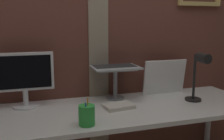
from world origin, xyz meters
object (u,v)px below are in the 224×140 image
laptop (113,58)px  pen_cup (87,115)px  whiteboard_panel (165,77)px  monitor (24,75)px  desk_lamp (199,72)px

laptop → pen_cup: size_ratio=2.22×
laptop → whiteboard_panel: 0.47m
monitor → whiteboard_panel: 1.09m
whiteboard_panel → monitor: bearing=-178.8°
desk_lamp → pen_cup: bearing=-168.2°
whiteboard_panel → desk_lamp: (0.12, -0.29, 0.09)m
monitor → whiteboard_panel: size_ratio=1.09×
pen_cup → desk_lamp: bearing=11.8°
whiteboard_panel → desk_lamp: bearing=-67.9°
monitor → whiteboard_panel: bearing=1.2°
monitor → pen_cup: 0.59m
whiteboard_panel → desk_lamp: 0.33m
desk_lamp → pen_cup: (-0.87, -0.18, -0.17)m
desk_lamp → laptop: bearing=148.2°
desk_lamp → whiteboard_panel: bearing=112.1°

